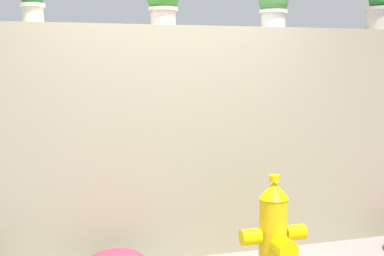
# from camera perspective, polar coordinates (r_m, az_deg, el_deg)

# --- Properties ---
(stone_wall) EXTENTS (5.02, 0.38, 2.07)m
(stone_wall) POSITION_cam_1_polar(r_m,az_deg,el_deg) (4.48, -3.20, -1.68)
(stone_wall) COLOR tan
(stone_wall) RESTS_ON ground
(potted_plant_3) EXTENTS (0.29, 0.29, 0.39)m
(potted_plant_3) POSITION_cam_1_polar(r_m,az_deg,el_deg) (4.83, 9.40, 13.99)
(potted_plant_3) COLOR beige
(potted_plant_3) RESTS_ON stone_wall
(potted_plant_4) EXTENTS (0.30, 0.30, 0.40)m
(potted_plant_4) POSITION_cam_1_polar(r_m,az_deg,el_deg) (5.36, 20.83, 12.78)
(potted_plant_4) COLOR beige
(potted_plant_4) RESTS_ON stone_wall
(fire_hydrant) EXTENTS (0.54, 0.44, 0.89)m
(fire_hydrant) POSITION_cam_1_polar(r_m,az_deg,el_deg) (4.03, 9.43, -12.19)
(fire_hydrant) COLOR #E0B60E
(fire_hydrant) RESTS_ON ground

